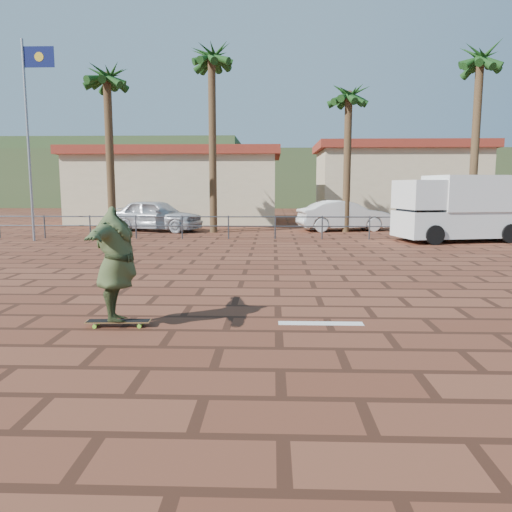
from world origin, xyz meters
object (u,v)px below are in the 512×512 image
(campervan, at_px, (462,207))
(car_white, at_px, (344,216))
(skateboarder, at_px, (116,264))
(car_silver, at_px, (156,215))
(longboard, at_px, (118,322))

(campervan, bearing_deg, car_white, 119.54)
(skateboarder, relative_size, car_silver, 0.48)
(car_white, bearing_deg, car_silver, 81.60)
(longboard, height_order, car_silver, car_silver)
(car_white, bearing_deg, skateboarder, 149.50)
(car_silver, bearing_deg, car_white, -70.88)
(campervan, distance_m, car_silver, 14.26)
(campervan, distance_m, car_white, 6.27)
(car_white, bearing_deg, longboard, 149.50)
(skateboarder, bearing_deg, car_silver, 6.59)
(skateboarder, relative_size, campervan, 0.41)
(longboard, distance_m, campervan, 16.60)
(car_silver, bearing_deg, skateboarder, -152.78)
(longboard, relative_size, car_white, 0.23)
(skateboarder, xyz_separation_m, car_white, (6.10, 17.66, -0.26))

